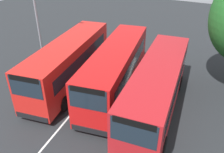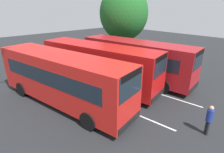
% 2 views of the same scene
% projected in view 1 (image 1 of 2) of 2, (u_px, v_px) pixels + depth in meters
% --- Properties ---
extents(ground_plane, '(68.61, 68.61, 0.00)m').
position_uv_depth(ground_plane, '(113.00, 94.00, 16.90)').
color(ground_plane, '#232628').
extents(bus_far_left, '(10.68, 4.34, 3.41)m').
position_uv_depth(bus_far_left, '(70.00, 61.00, 17.37)').
color(bus_far_left, red).
rests_on(bus_far_left, ground).
extents(bus_center_left, '(10.69, 4.41, 3.41)m').
position_uv_depth(bus_center_left, '(116.00, 68.00, 16.42)').
color(bus_center_left, red).
rests_on(bus_center_left, ground).
extents(bus_center_right, '(10.65, 3.67, 3.41)m').
position_uv_depth(bus_center_right, '(157.00, 87.00, 14.21)').
color(bus_center_right, '#AD191E').
rests_on(bus_center_right, ground).
extents(street_lamp, '(0.61, 2.58, 8.00)m').
position_uv_depth(street_lamp, '(38.00, 13.00, 18.89)').
color(street_lamp, gray).
rests_on(street_lamp, ground).
extents(lane_stripe_outer_left, '(13.83, 2.02, 0.01)m').
position_uv_depth(lane_stripe_outer_left, '(93.00, 88.00, 17.63)').
color(lane_stripe_outer_left, silver).
rests_on(lane_stripe_outer_left, ground).
extents(lane_stripe_inner_left, '(13.83, 2.02, 0.01)m').
position_uv_depth(lane_stripe_inner_left, '(135.00, 101.00, 16.17)').
color(lane_stripe_inner_left, silver).
rests_on(lane_stripe_inner_left, ground).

